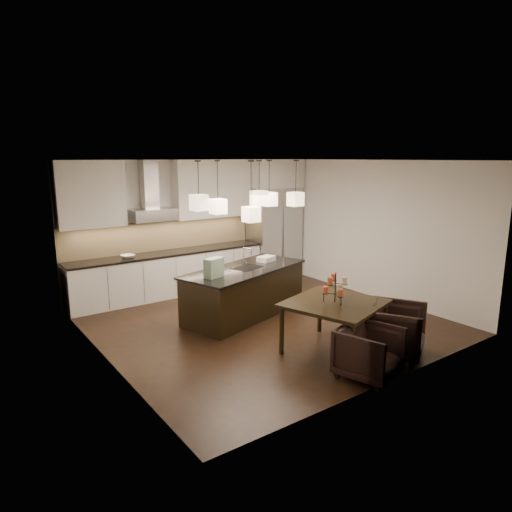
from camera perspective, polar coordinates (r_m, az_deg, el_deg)
floor at (r=8.18m, az=0.83°, el=-8.21°), size 5.50×5.50×0.02m
ceiling at (r=7.67m, az=0.89°, el=11.95°), size 5.50×5.50×0.02m
wall_back at (r=10.12m, az=-8.52°, el=3.88°), size 5.50×0.02×2.80m
wall_front at (r=5.88m, az=17.13°, el=-2.59°), size 5.50×0.02×2.80m
wall_left at (r=6.58m, az=-18.84°, el=-1.16°), size 0.02×5.50×2.80m
wall_right at (r=9.68m, az=14.11°, el=3.27°), size 0.02×5.50×2.80m
refrigerator at (r=10.98m, az=2.25°, el=2.94°), size 1.20×0.72×2.15m
fridge_panel at (r=10.84m, az=2.31°, el=10.26°), size 1.26×0.72×0.65m
lower_cabinets at (r=9.75m, az=-10.71°, el=-2.27°), size 4.21×0.62×0.88m
countertop at (r=9.65m, az=-10.82°, el=0.37°), size 4.21×0.66×0.04m
backsplash at (r=9.85m, az=-11.64°, el=2.57°), size 4.21×0.02×0.63m
upper_cab_left at (r=9.09m, az=-20.04°, el=7.26°), size 1.25×0.35×1.25m
upper_cab_right at (r=10.14m, az=-5.36°, el=8.38°), size 1.85×0.35×1.25m
hood_canopy at (r=9.44m, az=-12.80°, el=5.08°), size 0.90×0.52×0.24m
hood_chimney at (r=9.49m, az=-13.23°, el=8.73°), size 0.30×0.28×0.96m
fruit_bowl at (r=9.26m, az=-15.73°, el=-0.04°), size 0.31×0.31×0.06m
island_body at (r=8.38m, az=-1.42°, el=-4.58°), size 2.58×1.61×0.85m
island_top at (r=8.26m, az=-1.44°, el=-1.64°), size 2.68×1.70×0.04m
faucet at (r=8.35m, az=-1.54°, el=-0.08°), size 0.16×0.25×0.37m
tote_bag at (r=7.63m, az=-5.29°, el=-1.47°), size 0.36×0.26×0.33m
food_container at (r=8.79m, az=1.28°, el=-0.34°), size 0.38×0.31×0.10m
dining_table at (r=6.96m, az=9.70°, el=-8.69°), size 1.59×1.59×0.77m
candelabra at (r=6.77m, az=9.89°, el=-3.88°), size 0.46×0.46×0.45m
candle_a at (r=6.91m, az=10.43°, el=-3.95°), size 0.10×0.10×0.10m
candle_b at (r=6.78m, az=8.67°, el=-4.20°), size 0.10×0.10×0.10m
candle_c at (r=6.67m, az=10.52°, el=-4.54°), size 0.10×0.10×0.10m
candle_d at (r=6.88m, az=9.69°, el=-2.58°), size 0.10×0.10×0.10m
candle_e at (r=6.64m, az=9.23°, el=-3.11°), size 0.10×0.10×0.10m
candle_f at (r=6.70m, az=11.01°, el=-3.03°), size 0.10×0.10×0.10m
armchair_left at (r=6.29m, az=13.96°, el=-11.61°), size 0.91×0.93×0.69m
armchair_right at (r=7.03m, az=16.89°, el=-8.82°), size 1.14×1.15×0.77m
pendant_a at (r=7.58m, az=-7.15°, el=6.64°), size 0.24×0.24×0.26m
pendant_b at (r=8.06m, az=-4.77°, el=6.19°), size 0.24×0.24×0.26m
pendant_c at (r=8.15m, az=0.39°, el=7.25°), size 0.24×0.24×0.26m
pendant_d at (r=8.70m, az=1.63°, el=7.13°), size 0.24×0.24×0.26m
pendant_e at (r=8.71m, az=4.96°, el=7.10°), size 0.24×0.24×0.26m
pendant_f at (r=7.74m, az=-0.61°, el=5.23°), size 0.24×0.24×0.26m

